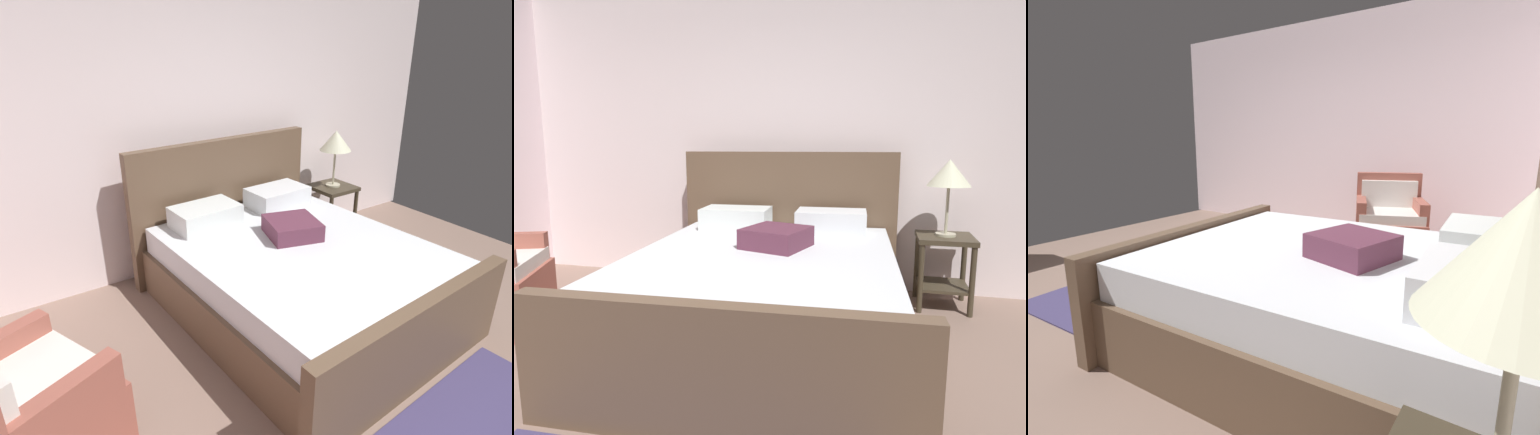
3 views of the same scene
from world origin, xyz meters
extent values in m
cube|color=white|center=(0.00, 2.72, 1.43)|extent=(5.67, 0.12, 2.85)
cube|color=brown|center=(0.02, 1.37, 0.20)|extent=(1.89, 2.18, 0.40)
cube|color=brown|center=(-0.04, 2.46, 0.63)|extent=(1.91, 0.20, 1.27)
cube|color=brown|center=(0.07, 0.28, 0.33)|extent=(1.91, 0.20, 0.66)
cube|color=silver|center=(0.02, 1.37, 0.51)|extent=(1.81, 2.11, 0.22)
cube|color=silver|center=(-0.42, 2.11, 0.71)|extent=(0.58, 0.39, 0.18)
cube|color=silver|center=(0.38, 2.15, 0.71)|extent=(0.58, 0.39, 0.18)
cube|color=#592C3F|center=(0.07, 1.53, 0.69)|extent=(0.50, 0.50, 0.14)
cube|color=#3B3223|center=(1.29, 2.33, 0.58)|extent=(0.44, 0.44, 0.04)
cube|color=#3B3223|center=(1.29, 2.33, 0.18)|extent=(0.40, 0.40, 0.02)
cylinder|color=#3B3223|center=(1.10, 2.14, 0.28)|extent=(0.04, 0.04, 0.56)
cylinder|color=#3B3223|center=(1.48, 2.14, 0.28)|extent=(0.04, 0.04, 0.56)
cylinder|color=#3B3223|center=(1.10, 2.52, 0.28)|extent=(0.04, 0.04, 0.56)
cylinder|color=#3B3223|center=(1.48, 2.52, 0.28)|extent=(0.04, 0.04, 0.56)
cylinder|color=#B7B293|center=(1.29, 2.33, 0.61)|extent=(0.16, 0.16, 0.02)
cylinder|color=#B7B293|center=(1.29, 2.33, 0.81)|extent=(0.02, 0.02, 0.38)
cone|color=beige|center=(1.29, 2.33, 1.11)|extent=(0.34, 0.34, 0.21)
camera|label=1|loc=(-1.97, -0.94, 2.11)|focal=29.97mm
camera|label=2|loc=(0.74, -1.39, 1.34)|focal=30.71mm
camera|label=3|loc=(1.95, 2.31, 1.29)|focal=25.86mm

